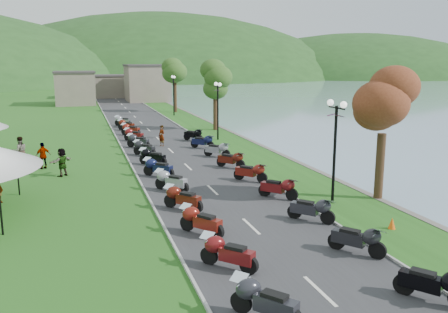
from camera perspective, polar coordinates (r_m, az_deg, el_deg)
road at (r=42.94m, az=-7.92°, el=2.11°), size 7.00×120.00×0.02m
hills_backdrop at (r=202.08m, az=-15.39°, el=9.07°), size 360.00×120.00×76.00m
far_building at (r=87.09m, az=-14.14°, el=8.20°), size 18.00×16.00×5.00m
moto_row_left at (r=27.13m, az=-7.11°, el=-2.15°), size 2.60×53.16×1.10m
moto_row_right at (r=25.84m, az=4.73°, el=-2.79°), size 2.60×35.53×1.10m
tree_lakeside at (r=24.68m, az=18.54°, el=3.69°), size 2.74×2.74×7.62m
pedestrian_b at (r=34.63m, az=-23.21°, el=-0.97°), size 1.06×0.78×1.95m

